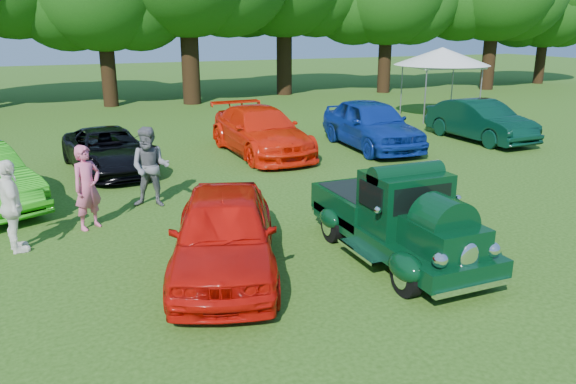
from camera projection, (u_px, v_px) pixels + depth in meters
name	position (u px, v px, depth m)	size (l,w,h in m)	color
ground	(388.00, 272.00, 10.02)	(120.00, 120.00, 0.00)	#244510
hero_pickup	(397.00, 220.00, 10.51)	(2.03, 4.35, 1.70)	black
red_convertible	(224.00, 232.00, 9.82)	(1.78, 4.42, 1.51)	red
back_car_black	(109.00, 150.00, 16.77)	(2.12, 4.60, 1.28)	black
back_car_orange	(261.00, 131.00, 18.96)	(2.21, 5.43, 1.58)	red
back_car_blue	(372.00, 124.00, 19.89)	(2.04, 5.06, 1.72)	navy
back_car_green	(480.00, 121.00, 21.18)	(1.61, 4.61, 1.52)	black
spectator_pink	(87.00, 187.00, 11.95)	(0.67, 0.44, 1.83)	#DC5A84
spectator_grey	(150.00, 167.00, 13.41)	(0.95, 0.74, 1.95)	slate
spectator_white	(12.00, 207.00, 10.70)	(1.07, 0.45, 1.83)	white
canopy_tent	(442.00, 57.00, 25.72)	(5.10, 5.10, 3.25)	silver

